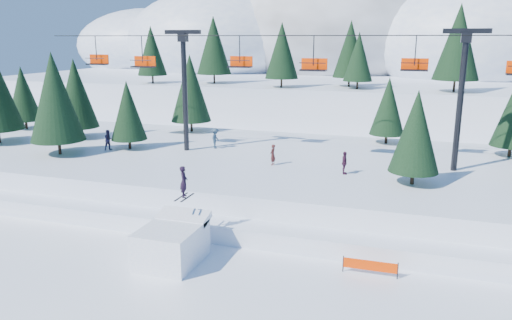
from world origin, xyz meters
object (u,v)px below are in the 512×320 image
(banner_far, at_px, (370,244))
(jump_kicker, at_px, (172,242))
(chairlift, at_px, (301,74))
(banner_near, at_px, (370,266))

(banner_far, bearing_deg, jump_kicker, -155.86)
(jump_kicker, relative_size, chairlift, 0.11)
(banner_near, xyz_separation_m, banner_far, (-0.27, 2.92, 0.00))
(jump_kicker, height_order, banner_near, jump_kicker)
(banner_near, distance_m, banner_far, 2.93)
(chairlift, bearing_deg, jump_kicker, -101.89)
(jump_kicker, distance_m, banner_near, 10.77)
(banner_far, bearing_deg, banner_near, -84.63)
(chairlift, relative_size, banner_far, 16.09)
(jump_kicker, distance_m, banner_far, 11.35)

